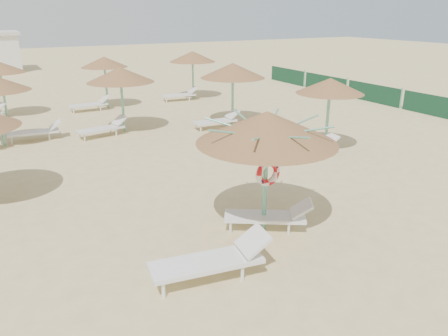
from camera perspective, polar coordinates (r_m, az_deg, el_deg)
ground at (r=10.20m, az=5.32°, el=-8.70°), size 120.00×120.00×0.00m
main_palapa at (r=9.62m, az=5.63°, el=5.25°), size 3.14×3.14×2.82m
lounger_main_a at (r=8.49m, az=-1.28°, el=-11.83°), size 2.39×1.02×0.84m
lounger_main_b at (r=10.32m, az=6.12°, el=-6.18°), size 2.04×1.58×0.74m
palapa_field at (r=18.97m, az=-12.52°, el=11.68°), size 14.88×14.24×2.72m
windbreak_fence at (r=26.16m, az=18.98°, el=9.20°), size 0.08×19.84×1.10m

